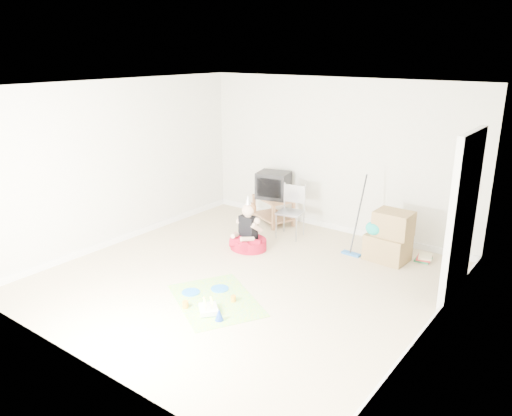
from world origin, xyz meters
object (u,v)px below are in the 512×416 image
Objects in this scene: folding_chair at (290,212)px; birthday_cake at (208,310)px; tv_stand at (273,208)px; crt_tv at (274,185)px; cardboard_boxes at (389,237)px; seated_woman at (248,237)px.

birthday_cake is (0.60, -2.73, -0.39)m from folding_chair.
crt_tv is (0.00, -0.00, 0.43)m from tv_stand.
crt_tv is at bearing 171.09° from cardboard_boxes.
folding_chair is 2.62× the size of birthday_cake.
seated_woman is (0.40, -1.27, -0.09)m from tv_stand.
folding_chair and seated_woman have the same top height.
tv_stand is at bearing 107.46° from seated_woman.
birthday_cake is at bearing -77.57° from folding_chair.
crt_tv is at bearing 111.48° from birthday_cake.
seated_woman is at bearing -155.29° from cardboard_boxes.
tv_stand is 1.16× the size of cardboard_boxes.
folding_chair reaches higher than tv_stand.
tv_stand is 1.62× the size of crt_tv.
seated_woman is 2.07m from birthday_cake.
cardboard_boxes is (1.71, 0.06, -0.06)m from folding_chair.
seated_woman is at bearing 114.06° from birthday_cake.
crt_tv is at bearing -90.00° from tv_stand.
seated_woman is at bearing -86.36° from crt_tv.
crt_tv is 3.46m from birthday_cake.
tv_stand is 0.43m from crt_tv.
folding_chair is at bearing -178.08° from cardboard_boxes.
tv_stand is 3.40m from birthday_cake.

